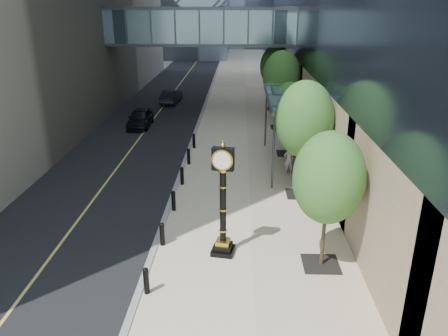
{
  "coord_description": "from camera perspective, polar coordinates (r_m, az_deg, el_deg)",
  "views": [
    {
      "loc": [
        0.43,
        -11.43,
        9.47
      ],
      "look_at": [
        -0.22,
        5.81,
        2.88
      ],
      "focal_mm": 35.0,
      "sensor_mm": 36.0,
      "label": 1
    }
  ],
  "objects": [
    {
      "name": "ground",
      "position": [
        14.85,
        0.01,
        -18.73
      ],
      "size": [
        320.0,
        320.0,
        0.0
      ],
      "primitive_type": "plane",
      "color": "gray",
      "rests_on": "ground"
    },
    {
      "name": "road",
      "position": [
        52.81,
        -6.07,
        10.48
      ],
      "size": [
        8.0,
        180.0,
        0.02
      ],
      "primitive_type": "cube",
      "color": "black",
      "rests_on": "ground"
    },
    {
      "name": "sidewalk",
      "position": [
        52.29,
        2.79,
        10.49
      ],
      "size": [
        8.0,
        180.0,
        0.06
      ],
      "primitive_type": "cube",
      "color": "beige",
      "rests_on": "ground"
    },
    {
      "name": "curb",
      "position": [
        52.4,
        -1.67,
        10.53
      ],
      "size": [
        0.25,
        180.0,
        0.07
      ],
      "primitive_type": "cube",
      "color": "gray",
      "rests_on": "ground"
    },
    {
      "name": "skywalk",
      "position": [
        39.61,
        -2.97,
        18.34
      ],
      "size": [
        17.0,
        4.2,
        5.8
      ],
      "color": "slate",
      "rests_on": "ground"
    },
    {
      "name": "entrance_canopy",
      "position": [
        26.15,
        8.92,
        9.01
      ],
      "size": [
        3.0,
        8.0,
        4.38
      ],
      "color": "#383F44",
      "rests_on": "ground"
    },
    {
      "name": "bollard_row",
      "position": [
        22.52,
        -6.02,
        -2.66
      ],
      "size": [
        0.2,
        16.2,
        0.9
      ],
      "color": "black",
      "rests_on": "sidewalk"
    },
    {
      "name": "street_trees",
      "position": [
        28.93,
        8.52,
        9.55
      ],
      "size": [
        2.93,
        28.7,
        6.01
      ],
      "color": "black",
      "rests_on": "sidewalk"
    },
    {
      "name": "street_clock",
      "position": [
        16.85,
        -0.13,
        -5.19
      ],
      "size": [
        1.0,
        1.0,
        4.61
      ],
      "rotation": [
        0.0,
        0.0,
        -0.17
      ],
      "color": "black",
      "rests_on": "sidewalk"
    },
    {
      "name": "pedestrian",
      "position": [
        25.54,
        8.47,
        1.08
      ],
      "size": [
        0.65,
        0.46,
        1.69
      ],
      "primitive_type": "imported",
      "rotation": [
        0.0,
        0.0,
        3.24
      ],
      "color": "#AFA9A0",
      "rests_on": "sidewalk"
    },
    {
      "name": "car_near",
      "position": [
        35.91,
        -10.89,
        6.45
      ],
      "size": [
        1.73,
        4.21,
        1.43
      ],
      "primitive_type": "imported",
      "rotation": [
        0.0,
        0.0,
        0.01
      ],
      "color": "black",
      "rests_on": "road"
    },
    {
      "name": "car_far",
      "position": [
        44.11,
        -6.9,
        9.28
      ],
      "size": [
        1.77,
        4.16,
        1.33
      ],
      "primitive_type": "imported",
      "rotation": [
        0.0,
        0.0,
        3.05
      ],
      "color": "black",
      "rests_on": "road"
    }
  ]
}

